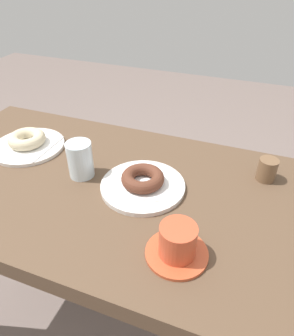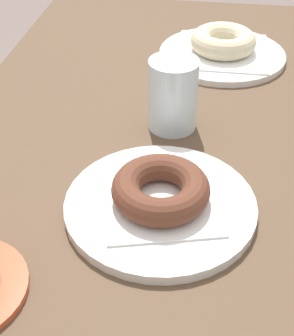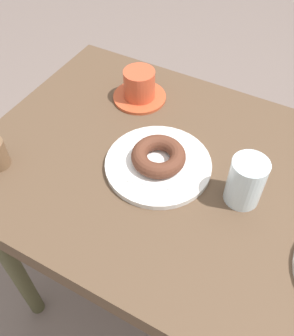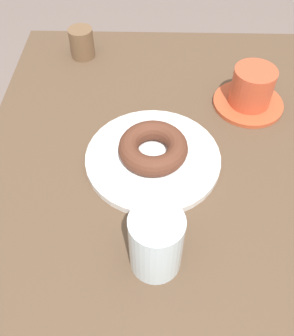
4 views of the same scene
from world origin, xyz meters
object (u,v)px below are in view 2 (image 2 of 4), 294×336
Objects in this scene: donut_sugar_ring at (223,41)px; water_glass at (173,95)px; plate_chocolate_ring at (160,206)px; plate_sugar_ring at (222,55)px; donut_chocolate_ring at (161,189)px.

water_glass is (0.24, -0.07, 0.02)m from donut_sugar_ring.
donut_sugar_ring reaches higher than plate_chocolate_ring.
donut_chocolate_ring is at bearing -8.15° from plate_sugar_ring.
plate_chocolate_ring is (0.42, -0.06, -0.03)m from donut_sugar_ring.
water_glass reaches higher than donut_sugar_ring.
donut_sugar_ring is at bearing 171.85° from plate_chocolate_ring.
plate_sugar_ring is 2.20× the size of water_glass.
donut_chocolate_ring is (0.00, -0.00, 0.03)m from plate_chocolate_ring.
donut_chocolate_ring is 0.18m from water_glass.
plate_chocolate_ring is at bearing 1.83° from water_glass.
water_glass is at bearing -15.55° from plate_sugar_ring.
water_glass is at bearing -178.17° from plate_chocolate_ring.
plate_sugar_ring is 0.25m from water_glass.
plate_sugar_ring is at bearing 164.45° from water_glass.
donut_sugar_ring is (0.00, 0.00, 0.03)m from plate_sugar_ring.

